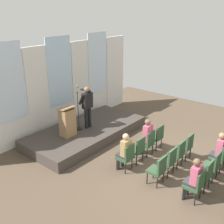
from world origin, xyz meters
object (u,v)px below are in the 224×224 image
(chair_r0_c3, at_px, (157,136))
(chair_r2_c1, at_px, (205,174))
(chair_r0_c2, at_px, (148,142))
(audience_r0_c2, at_px, (146,135))
(chair_r0_c1, at_px, (138,148))
(audience_r0_c0, at_px, (125,150))
(mic_stand, at_px, (79,121))
(chair_r1_c2, at_px, (178,152))
(speaker, at_px, (87,104))
(audience_r2_c3, at_px, (219,150))
(chair_r1_c1, at_px, (169,160))
(chair_r2_c3, at_px, (220,156))
(chair_r0_c0, at_px, (127,156))
(chair_r2_c0, at_px, (196,184))
(chair_r1_c3, at_px, (186,145))
(chair_r1_c0, at_px, (158,169))
(audience_r2_c0, at_px, (194,177))
(chair_r2_c2, at_px, (213,164))
(lectern, at_px, (67,122))

(chair_r0_c3, height_order, chair_r2_c1, same)
(chair_r0_c2, bearing_deg, audience_r0_c2, 90.00)
(chair_r0_c1, distance_m, audience_r0_c2, 0.67)
(audience_r0_c0, height_order, chair_r0_c2, audience_r0_c0)
(mic_stand, relative_size, chair_r2_c1, 1.65)
(chair_r0_c3, xyz_separation_m, chair_r1_c2, (-0.63, -1.15, 0.00))
(speaker, relative_size, audience_r0_c2, 1.23)
(mic_stand, distance_m, audience_r2_c3, 5.19)
(audience_r2_c3, bearing_deg, chair_r0_c1, 119.51)
(audience_r0_c2, height_order, chair_r1_c1, audience_r0_c2)
(chair_r2_c1, relative_size, chair_r2_c3, 1.00)
(chair_r0_c2, distance_m, chair_r2_c1, 2.38)
(chair_r2_c1, bearing_deg, chair_r0_c1, 90.00)
(chair_r0_c0, distance_m, chair_r2_c0, 2.30)
(audience_r0_c0, distance_m, chair_r2_c0, 2.39)
(chair_r2_c3, height_order, audience_r2_c3, audience_r2_c3)
(chair_r1_c1, relative_size, audience_r2_c3, 0.71)
(chair_r1_c3, height_order, audience_r2_c3, audience_r2_c3)
(chair_r1_c2, xyz_separation_m, chair_r2_c3, (0.63, -1.15, 0.00))
(audience_r2_c3, bearing_deg, chair_r1_c0, 150.43)
(chair_r1_c0, bearing_deg, audience_r2_c0, -90.00)
(audience_r2_c0, bearing_deg, chair_r0_c1, 74.18)
(chair_r0_c3, relative_size, chair_r2_c3, 1.00)
(audience_r0_c2, xyz_separation_m, chair_r1_c0, (-1.25, -1.23, -0.22))
(chair_r0_c3, xyz_separation_m, chair_r2_c1, (-1.25, -2.30, 0.00))
(chair_r2_c0, bearing_deg, chair_r0_c1, 74.73)
(chair_r1_c3, bearing_deg, audience_r0_c2, 117.06)
(audience_r0_c2, relative_size, chair_r2_c3, 1.46)
(chair_r0_c3, relative_size, chair_r1_c0, 1.00)
(chair_r1_c3, bearing_deg, chair_r0_c1, 137.52)
(chair_r0_c2, height_order, chair_r0_c3, same)
(speaker, bearing_deg, audience_r2_c3, -79.94)
(chair_r1_c0, bearing_deg, audience_r0_c2, 44.38)
(chair_r0_c1, distance_m, chair_r2_c2, 2.38)
(chair_r2_c2, bearing_deg, chair_r1_c2, 90.00)
(lectern, height_order, chair_r2_c0, lectern)
(audience_r2_c0, bearing_deg, lectern, 89.99)
(chair_r0_c1, bearing_deg, chair_r0_c3, 0.00)
(chair_r0_c1, relative_size, chair_r2_c2, 1.00)
(chair_r0_c1, bearing_deg, audience_r2_c0, -105.82)
(mic_stand, bearing_deg, chair_r1_c1, -90.32)
(audience_r2_c0, relative_size, chair_r2_c2, 1.36)
(chair_r2_c1, bearing_deg, chair_r1_c0, 118.63)
(audience_r0_c0, distance_m, chair_r0_c2, 1.27)
(audience_r2_c3, bearing_deg, chair_r2_c1, -176.30)
(mic_stand, height_order, chair_r0_c2, mic_stand)
(lectern, xyz_separation_m, audience_r0_c2, (1.25, -2.66, -0.21))
(chair_r1_c1, height_order, chair_r1_c3, same)
(chair_r2_c3, bearing_deg, mic_stand, 103.51)
(chair_r0_c2, bearing_deg, chair_r1_c2, -90.00)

